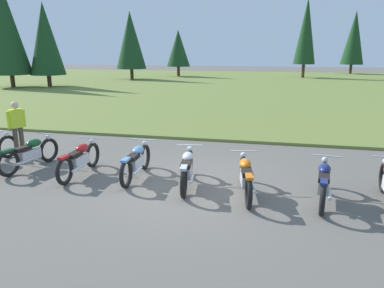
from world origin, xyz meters
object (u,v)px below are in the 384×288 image
(motorcycle_sky_blue, at_px, (136,161))
(motorcycle_red, at_px, (80,159))
(motorcycle_british_green, at_px, (30,153))
(motorcycle_orange, at_px, (246,176))
(motorcycle_silver, at_px, (187,169))
(motorcycle_navy, at_px, (323,182))
(rider_with_back_turned, at_px, (17,125))

(motorcycle_sky_blue, bearing_deg, motorcycle_red, -175.05)
(motorcycle_british_green, bearing_deg, motorcycle_red, -6.99)
(motorcycle_british_green, height_order, motorcycle_orange, same)
(motorcycle_silver, height_order, motorcycle_orange, same)
(motorcycle_sky_blue, height_order, motorcycle_silver, same)
(motorcycle_navy, bearing_deg, motorcycle_sky_blue, 173.15)
(motorcycle_orange, bearing_deg, motorcycle_sky_blue, 169.13)
(motorcycle_red, relative_size, motorcycle_orange, 1.01)
(motorcycle_red, height_order, motorcycle_navy, same)
(motorcycle_sky_blue, height_order, motorcycle_navy, same)
(motorcycle_navy, distance_m, rider_with_back_turned, 8.88)
(motorcycle_red, distance_m, motorcycle_orange, 4.31)
(motorcycle_silver, bearing_deg, motorcycle_sky_blue, 168.68)
(motorcycle_silver, distance_m, motorcycle_orange, 1.42)
(motorcycle_sky_blue, distance_m, motorcycle_silver, 1.42)
(motorcycle_silver, relative_size, rider_with_back_turned, 1.25)
(motorcycle_red, xyz_separation_m, motorcycle_silver, (2.89, -0.15, 0.00))
(motorcycle_sky_blue, relative_size, rider_with_back_turned, 1.26)
(rider_with_back_turned, bearing_deg, motorcycle_silver, -14.04)
(motorcycle_british_green, distance_m, motorcycle_navy, 7.56)
(motorcycle_sky_blue, distance_m, rider_with_back_turned, 4.45)
(motorcycle_red, distance_m, motorcycle_navy, 5.95)
(motorcycle_silver, height_order, motorcycle_navy, same)
(motorcycle_sky_blue, bearing_deg, motorcycle_orange, -10.87)
(motorcycle_sky_blue, height_order, rider_with_back_turned, rider_with_back_turned)
(motorcycle_sky_blue, xyz_separation_m, motorcycle_navy, (4.43, -0.53, 0.00))
(motorcycle_red, distance_m, motorcycle_silver, 2.89)
(motorcycle_british_green, relative_size, motorcycle_silver, 0.99)
(motorcycle_british_green, relative_size, motorcycle_red, 0.99)
(motorcycle_british_green, relative_size, motorcycle_orange, 1.00)
(motorcycle_sky_blue, xyz_separation_m, motorcycle_silver, (1.39, -0.28, 0.00))
(motorcycle_silver, height_order, rider_with_back_turned, rider_with_back_turned)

